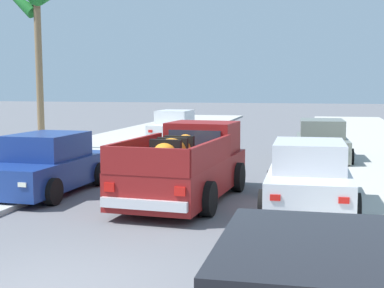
% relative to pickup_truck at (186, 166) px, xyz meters
% --- Properties ---
extents(sidewalk_left, '(5.26, 60.00, 0.12)m').
position_rel_pickup_truck_xyz_m(sidewalk_left, '(-6.05, 5.56, -0.75)').
color(sidewalk_left, '#B2AFA8').
rests_on(sidewalk_left, ground).
extents(curb_left, '(0.16, 60.00, 0.10)m').
position_rel_pickup_truck_xyz_m(curb_left, '(-4.82, 5.56, -0.76)').
color(curb_left, silver).
rests_on(curb_left, ground).
extents(curb_right, '(0.16, 60.00, 0.10)m').
position_rel_pickup_truck_xyz_m(curb_right, '(4.18, 5.56, -0.76)').
color(curb_right, silver).
rests_on(curb_right, ground).
extents(pickup_truck, '(2.49, 5.34, 1.80)m').
position_rel_pickup_truck_xyz_m(pickup_truck, '(0.00, 0.00, 0.00)').
color(pickup_truck, maroon).
rests_on(pickup_truck, ground).
extents(car_left_near, '(2.16, 4.32, 1.54)m').
position_rel_pickup_truck_xyz_m(car_left_near, '(3.23, 7.67, -0.10)').
color(car_left_near, slate).
rests_on(car_left_near, ground).
extents(car_right_near, '(2.06, 4.28, 1.54)m').
position_rel_pickup_truck_xyz_m(car_right_near, '(-3.85, 13.68, -0.10)').
color(car_right_near, silver).
rests_on(car_right_near, ground).
extents(car_left_far, '(2.10, 4.29, 1.54)m').
position_rel_pickup_truck_xyz_m(car_left_far, '(2.93, -0.40, -0.10)').
color(car_left_far, silver).
rests_on(car_left_far, ground).
extents(car_right_far, '(2.14, 4.31, 1.54)m').
position_rel_pickup_truck_xyz_m(car_right_far, '(-3.72, -0.01, -0.10)').
color(car_right_far, navy).
rests_on(car_right_far, ground).
extents(palm_tree_right_fore, '(4.27, 3.22, 7.33)m').
position_rel_pickup_truck_xyz_m(palm_tree_right_fore, '(-8.29, 8.31, 5.39)').
color(palm_tree_right_fore, brown).
rests_on(palm_tree_right_fore, ground).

